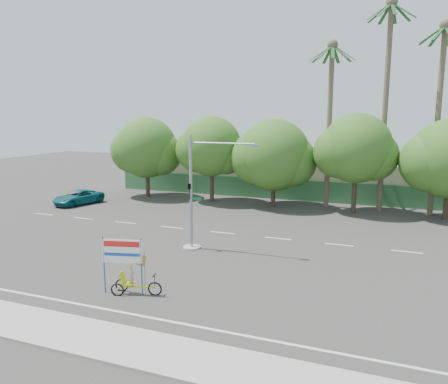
% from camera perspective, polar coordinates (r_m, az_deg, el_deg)
% --- Properties ---
extents(ground, '(120.00, 120.00, 0.00)m').
position_cam_1_polar(ground, '(23.03, -2.86, -10.76)').
color(ground, '#33302D').
rests_on(ground, ground).
extents(sidewalk_near, '(50.00, 2.40, 0.12)m').
position_cam_1_polar(sidewalk_near, '(17.07, -13.73, -18.68)').
color(sidewalk_near, gray).
rests_on(sidewalk_near, ground).
extents(fence, '(38.00, 0.08, 2.00)m').
position_cam_1_polar(fence, '(42.69, 8.94, 0.26)').
color(fence, '#336B3D').
rests_on(fence, ground).
extents(building_left, '(12.00, 8.00, 4.00)m').
position_cam_1_polar(building_left, '(49.75, -1.23, 2.94)').
color(building_left, beige).
rests_on(building_left, ground).
extents(building_right, '(14.00, 8.00, 3.60)m').
position_cam_1_polar(building_right, '(46.09, 19.94, 1.51)').
color(building_right, beige).
rests_on(building_right, ground).
extents(tree_far_left, '(7.14, 6.00, 7.96)m').
position_cam_1_polar(tree_far_left, '(44.17, -10.13, 5.48)').
color(tree_far_left, '#473828').
rests_on(tree_far_left, ground).
extents(tree_left, '(6.66, 5.60, 8.07)m').
position_cam_1_polar(tree_left, '(40.97, -1.69, 5.70)').
color(tree_left, '#473828').
rests_on(tree_left, ground).
extents(tree_center, '(7.62, 6.40, 7.85)m').
position_cam_1_polar(tree_center, '(39.09, 6.47, 4.55)').
color(tree_center, '#473828').
rests_on(tree_center, ground).
extents(tree_right, '(6.90, 5.80, 8.36)m').
position_cam_1_polar(tree_right, '(37.87, 16.83, 5.18)').
color(tree_right, '#473828').
rests_on(tree_right, ground).
extents(palm_tall, '(3.73, 3.79, 17.45)m').
position_cam_1_polar(palm_tall, '(39.22, 20.47, 12.79)').
color(palm_tall, '#70604C').
rests_on(palm_tall, ground).
extents(palm_mid, '(3.73, 3.79, 15.45)m').
position_cam_1_polar(palm_mid, '(39.29, 26.31, 10.83)').
color(palm_mid, '#70604C').
rests_on(palm_mid, ground).
extents(palm_short, '(3.73, 3.79, 14.45)m').
position_cam_1_polar(palm_short, '(39.51, 13.67, 10.78)').
color(palm_short, '#70604C').
rests_on(palm_short, ground).
extents(traffic_signal, '(4.72, 1.10, 7.00)m').
position_cam_1_polar(traffic_signal, '(26.59, -3.75, -1.37)').
color(traffic_signal, gray).
rests_on(traffic_signal, ground).
extents(trike_billboard, '(2.71, 1.00, 2.72)m').
position_cam_1_polar(trike_billboard, '(20.84, -12.37, -10.07)').
color(trike_billboard, black).
rests_on(trike_billboard, ground).
extents(pickup_truck, '(3.40, 5.11, 1.30)m').
position_cam_1_polar(pickup_truck, '(42.49, -18.49, -0.66)').
color(pickup_truck, '#0D585E').
rests_on(pickup_truck, ground).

